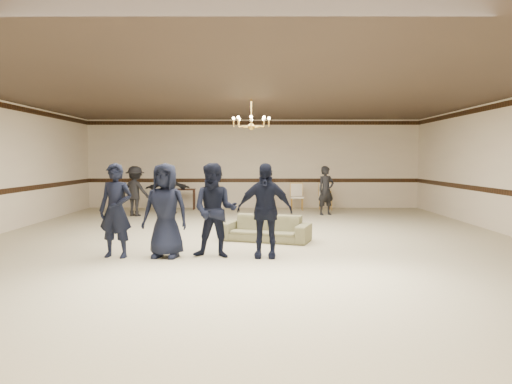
# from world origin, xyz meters

# --- Properties ---
(room) EXTENTS (12.01, 14.01, 3.21)m
(room) POSITION_xyz_m (0.00, 0.00, 1.60)
(room) COLOR #BEB492
(room) RESTS_ON ground
(chair_rail) EXTENTS (12.00, 0.02, 0.14)m
(chair_rail) POSITION_xyz_m (0.00, 6.99, 1.00)
(chair_rail) COLOR black
(chair_rail) RESTS_ON wall_back
(crown_molding) EXTENTS (12.00, 0.02, 0.14)m
(crown_molding) POSITION_xyz_m (0.00, 6.99, 3.08)
(crown_molding) COLOR black
(crown_molding) RESTS_ON wall_back
(chandelier) EXTENTS (0.94, 0.94, 0.89)m
(chandelier) POSITION_xyz_m (0.00, 1.00, 2.88)
(chandelier) COLOR gold
(chandelier) RESTS_ON ceiling
(boy_a) EXTENTS (0.69, 0.52, 1.72)m
(boy_a) POSITION_xyz_m (-2.43, -1.84, 0.86)
(boy_a) COLOR black
(boy_a) RESTS_ON floor
(boy_b) EXTENTS (0.92, 0.67, 1.72)m
(boy_b) POSITION_xyz_m (-1.53, -1.84, 0.86)
(boy_b) COLOR black
(boy_b) RESTS_ON floor
(boy_c) EXTENTS (0.92, 0.76, 1.72)m
(boy_c) POSITION_xyz_m (-0.63, -1.84, 0.86)
(boy_c) COLOR black
(boy_c) RESTS_ON floor
(boy_d) EXTENTS (1.04, 0.52, 1.72)m
(boy_d) POSITION_xyz_m (0.27, -1.84, 0.86)
(boy_d) COLOR black
(boy_d) RESTS_ON floor
(settee) EXTENTS (2.05, 1.31, 0.56)m
(settee) POSITION_xyz_m (0.33, -0.09, 0.28)
(settee) COLOR olive
(settee) RESTS_ON floor
(adult_left) EXTENTS (1.14, 0.87, 1.56)m
(adult_left) POSITION_xyz_m (-3.66, 4.46, 0.78)
(adult_left) COLOR black
(adult_left) RESTS_ON floor
(adult_mid) EXTENTS (1.52, 0.84, 1.56)m
(adult_mid) POSITION_xyz_m (-2.76, 5.16, 0.78)
(adult_mid) COLOR black
(adult_mid) RESTS_ON floor
(adult_right) EXTENTS (0.67, 0.58, 1.56)m
(adult_right) POSITION_xyz_m (2.34, 4.76, 0.78)
(adult_right) COLOR black
(adult_right) RESTS_ON floor
(banquet_chair_left) EXTENTS (0.46, 0.46, 0.92)m
(banquet_chair_left) POSITION_xyz_m (0.53, 6.18, 0.46)
(banquet_chair_left) COLOR #EDE0C8
(banquet_chair_left) RESTS_ON floor
(banquet_chair_mid) EXTENTS (0.45, 0.45, 0.92)m
(banquet_chair_mid) POSITION_xyz_m (1.53, 6.18, 0.46)
(banquet_chair_mid) COLOR #EDE0C8
(banquet_chair_mid) RESTS_ON floor
(banquet_chair_right) EXTENTS (0.45, 0.45, 0.92)m
(banquet_chair_right) POSITION_xyz_m (2.53, 6.18, 0.46)
(banquet_chair_right) COLOR #EDE0C8
(banquet_chair_right) RESTS_ON floor
(console_table) EXTENTS (0.89, 0.42, 0.74)m
(console_table) POSITION_xyz_m (-2.47, 6.38, 0.37)
(console_table) COLOR black
(console_table) RESTS_ON floor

